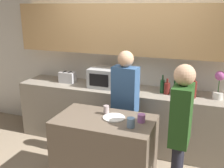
{
  "coord_description": "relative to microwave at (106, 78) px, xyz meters",
  "views": [
    {
      "loc": [
        1.11,
        -2.31,
        2.16
      ],
      "look_at": [
        0.06,
        0.53,
        1.26
      ],
      "focal_mm": 42.0,
      "sensor_mm": 36.0,
      "label": 1
    }
  ],
  "objects": [
    {
      "name": "cup_1",
      "position": [
        0.76,
        -1.23,
        -0.12
      ],
      "size": [
        0.09,
        0.09,
        0.11
      ],
      "color": "#698AAE",
      "rests_on": "kitchen_island"
    },
    {
      "name": "bottle_0",
      "position": [
        0.89,
        -0.0,
        -0.05
      ],
      "size": [
        0.07,
        0.07,
        0.27
      ],
      "color": "#194723",
      "rests_on": "back_counter"
    },
    {
      "name": "toaster",
      "position": [
        -0.7,
        0.0,
        -0.06
      ],
      "size": [
        0.26,
        0.16,
        0.18
      ],
      "color": "silver",
      "rests_on": "back_counter"
    },
    {
      "name": "plate_on_island",
      "position": [
        0.51,
        -1.08,
        -0.16
      ],
      "size": [
        0.26,
        0.26,
        0.01
      ],
      "color": "white",
      "rests_on": "kitchen_island"
    },
    {
      "name": "back_counter",
      "position": [
        0.36,
        -0.01,
        -0.61
      ],
      "size": [
        3.6,
        0.62,
        0.93
      ],
      "color": "gray",
      "rests_on": "ground_plane"
    },
    {
      "name": "bottle_1",
      "position": [
        0.96,
        -0.04,
        -0.06
      ],
      "size": [
        0.09,
        0.09,
        0.23
      ],
      "color": "maroon",
      "rests_on": "back_counter"
    },
    {
      "name": "bottle_4",
      "position": [
        1.25,
        -0.04,
        -0.03
      ],
      "size": [
        0.07,
        0.07,
        0.31
      ],
      "color": "#194723",
      "rests_on": "back_counter"
    },
    {
      "name": "bottle_5",
      "position": [
        1.33,
        -0.07,
        -0.03
      ],
      "size": [
        0.08,
        0.08,
        0.33
      ],
      "color": "maroon",
      "rests_on": "back_counter"
    },
    {
      "name": "person_left",
      "position": [
        1.28,
        -1.16,
        -0.11
      ],
      "size": [
        0.21,
        0.35,
        1.63
      ],
      "rotation": [
        0.0,
        0.0,
        1.53
      ],
      "color": "black",
      "rests_on": "ground_plane"
    },
    {
      "name": "person_center",
      "position": [
        0.48,
        -0.53,
        -0.12
      ],
      "size": [
        0.36,
        0.22,
        1.61
      ],
      "rotation": [
        0.0,
        0.0,
        -3.24
      ],
      "color": "black",
      "rests_on": "ground_plane"
    },
    {
      "name": "cup_2",
      "position": [
        0.84,
        -1.07,
        -0.12
      ],
      "size": [
        0.09,
        0.09,
        0.09
      ],
      "color": "#AB63AF",
      "rests_on": "kitchen_island"
    },
    {
      "name": "bottle_3",
      "position": [
        1.16,
        -0.04,
        -0.06
      ],
      "size": [
        0.08,
        0.08,
        0.24
      ],
      "color": "black",
      "rests_on": "back_counter"
    },
    {
      "name": "back_wall",
      "position": [
        0.36,
        0.26,
        0.46
      ],
      "size": [
        6.4,
        0.4,
        2.7
      ],
      "color": "silver",
      "rests_on": "ground_plane"
    },
    {
      "name": "bottle_2",
      "position": [
        1.07,
        0.1,
        -0.06
      ],
      "size": [
        0.06,
        0.06,
        0.24
      ],
      "color": "#194723",
      "rests_on": "back_counter"
    },
    {
      "name": "kitchen_island",
      "position": [
        0.42,
        -1.13,
        -0.62
      ],
      "size": [
        1.16,
        0.67,
        0.91
      ],
      "color": "brown",
      "rests_on": "ground_plane"
    },
    {
      "name": "potted_plant",
      "position": [
        1.65,
        0.0,
        0.05
      ],
      "size": [
        0.14,
        0.14,
        0.39
      ],
      "color": "silver",
      "rests_on": "back_counter"
    },
    {
      "name": "cup_0",
      "position": [
        0.39,
        -1.0,
        -0.11
      ],
      "size": [
        0.07,
        0.07,
        0.11
      ],
      "color": "#A59292",
      "rests_on": "kitchen_island"
    },
    {
      "name": "microwave",
      "position": [
        0.0,
        0.0,
        0.0
      ],
      "size": [
        0.52,
        0.39,
        0.3
      ],
      "color": "#B7BABC",
      "rests_on": "back_counter"
    }
  ]
}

